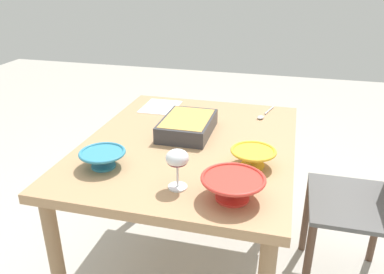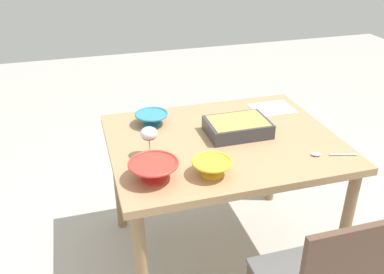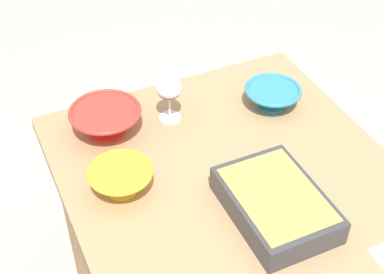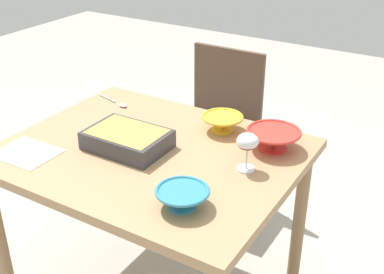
% 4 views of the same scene
% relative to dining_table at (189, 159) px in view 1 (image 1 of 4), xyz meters
% --- Properties ---
extents(ground_plane, '(8.00, 8.00, 0.00)m').
position_rel_dining_table_xyz_m(ground_plane, '(0.00, 0.00, -0.65)').
color(ground_plane, '#B2ADA3').
extents(dining_table, '(1.11, 0.89, 0.73)m').
position_rel_dining_table_xyz_m(dining_table, '(0.00, 0.00, 0.00)').
color(dining_table, tan).
rests_on(dining_table, ground_plane).
extents(chair, '(0.43, 0.38, 0.88)m').
position_rel_dining_table_xyz_m(chair, '(-0.13, 0.80, -0.15)').
color(chair, '#595959').
rests_on(chair, ground_plane).
extents(wine_glass, '(0.08, 0.08, 0.14)m').
position_rel_dining_table_xyz_m(wine_glass, '(0.38, 0.06, 0.19)').
color(wine_glass, white).
rests_on(wine_glass, dining_table).
extents(casserole_dish, '(0.31, 0.22, 0.07)m').
position_rel_dining_table_xyz_m(casserole_dish, '(-0.09, -0.03, 0.13)').
color(casserole_dish, '#38383D').
rests_on(casserole_dish, dining_table).
extents(mixing_bowl, '(0.21, 0.21, 0.08)m').
position_rel_dining_table_xyz_m(mixing_bowl, '(0.40, 0.25, 0.13)').
color(mixing_bowl, red).
rests_on(mixing_bowl, dining_table).
extents(small_bowl, '(0.17, 0.17, 0.07)m').
position_rel_dining_table_xyz_m(small_bowl, '(0.16, 0.29, 0.13)').
color(small_bowl, yellow).
rests_on(small_bowl, dining_table).
extents(serving_bowl, '(0.17, 0.17, 0.07)m').
position_rel_dining_table_xyz_m(serving_bowl, '(0.31, -0.25, 0.12)').
color(serving_bowl, teal).
rests_on(serving_bowl, dining_table).
extents(serving_spoon, '(0.21, 0.07, 0.01)m').
position_rel_dining_table_xyz_m(serving_spoon, '(-0.39, 0.28, 0.09)').
color(serving_spoon, silver).
rests_on(serving_spoon, dining_table).
extents(napkin, '(0.23, 0.18, 0.00)m').
position_rel_dining_table_xyz_m(napkin, '(-0.39, -0.26, 0.09)').
color(napkin, white).
rests_on(napkin, dining_table).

